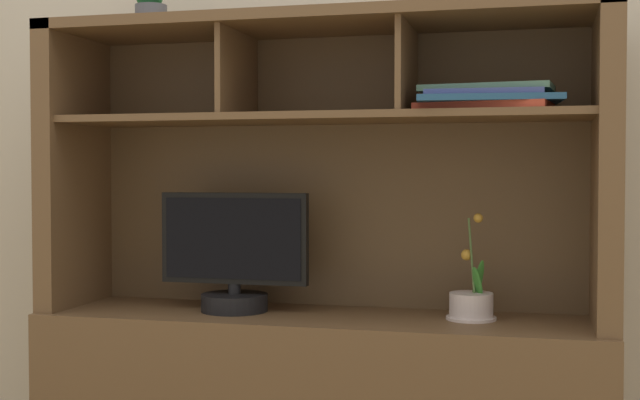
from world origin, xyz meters
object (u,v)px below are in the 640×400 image
at_px(potted_orchid, 471,304).
at_px(potted_succulent, 151,0).
at_px(magazine_stack_left, 486,99).
at_px(tv_monitor, 234,259).
at_px(media_console, 321,365).

height_order(potted_orchid, potted_succulent, potted_succulent).
xyz_separation_m(magazine_stack_left, potted_succulent, (-0.97, 0.06, 0.31)).
distance_m(tv_monitor, potted_orchid, 0.68).
relative_size(potted_orchid, potted_succulent, 1.57).
relative_size(media_console, potted_orchid, 5.49).
distance_m(potted_orchid, magazine_stack_left, 0.56).
height_order(media_console, potted_orchid, media_console).
xyz_separation_m(tv_monitor, potted_orchid, (0.67, 0.03, -0.11)).
xyz_separation_m(tv_monitor, potted_succulent, (-0.26, 0.02, 0.76)).
bearing_deg(magazine_stack_left, tv_monitor, 177.32).
bearing_deg(media_console, potted_orchid, 1.50).
relative_size(tv_monitor, magazine_stack_left, 1.13).
height_order(magazine_stack_left, potted_succulent, potted_succulent).
bearing_deg(media_console, tv_monitor, -175.80).
height_order(potted_orchid, magazine_stack_left, magazine_stack_left).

